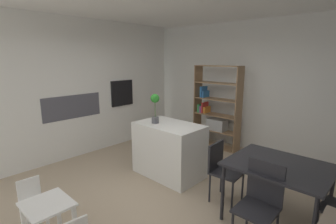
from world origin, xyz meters
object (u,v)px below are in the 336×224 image
potted_plant_on_island (155,106)px  dining_chair_near (261,198)px  open_bookshelf (215,112)px  child_chair_left (32,200)px  dining_chair_island_side (222,166)px  child_table (48,212)px  dining_table (279,170)px  built_in_oven (122,93)px  kitchen_island (169,150)px

potted_plant_on_island → dining_chair_near: (2.10, -0.44, -0.69)m
open_bookshelf → child_chair_left: size_ratio=3.16×
open_bookshelf → child_chair_left: open_bookshelf is taller
open_bookshelf → child_chair_left: 4.02m
potted_plant_on_island → dining_chair_island_side: 1.51m
child_chair_left → dining_chair_island_side: dining_chair_island_side is taller
child_table → dining_chair_island_side: (0.89, 2.10, 0.10)m
child_chair_left → dining_table: 3.05m
built_in_oven → child_table: 3.54m
built_in_oven → dining_chair_near: 4.05m
child_table → child_chair_left: size_ratio=0.86×
dining_chair_island_side → dining_chair_near: size_ratio=0.90×
dining_table → potted_plant_on_island: bearing=-178.5°
child_chair_left → dining_chair_near: bearing=-51.9°
kitchen_island → open_bookshelf: size_ratio=0.62×
built_in_oven → potted_plant_on_island: bearing=-19.0°
potted_plant_on_island → kitchen_island: bearing=26.3°
potted_plant_on_island → dining_table: potted_plant_on_island is taller
kitchen_island → dining_chair_near: bearing=-16.4°
built_in_oven → child_chair_left: 3.27m
child_chair_left → child_table: bearing=-88.5°
child_table → child_chair_left: child_chair_left is taller
kitchen_island → dining_table: 1.90m
built_in_oven → kitchen_island: 2.18m
dining_chair_island_side → built_in_oven: bearing=76.1°
potted_plant_on_island → built_in_oven: bearing=161.0°
built_in_oven → potted_plant_on_island: size_ratio=1.16×
kitchen_island → potted_plant_on_island: size_ratio=2.28×
dining_table → dining_chair_island_side: dining_chair_island_side is taller
dining_chair_near → dining_table: bearing=89.3°
potted_plant_on_island → dining_table: bearing=1.5°
kitchen_island → dining_chair_island_side: 1.10m
open_bookshelf → dining_chair_near: size_ratio=1.99×
open_bookshelf → dining_chair_near: 3.20m
open_bookshelf → child_table: 4.04m
potted_plant_on_island → child_table: (0.44, -2.05, -0.83)m
child_table → built_in_oven: bearing=129.5°
kitchen_island → child_chair_left: bearing=-97.9°
potted_plant_on_island → dining_table: (2.11, 0.05, -0.53)m
child_table → dining_chair_near: (1.67, 1.61, 0.14)m
open_bookshelf → dining_table: bearing=-41.7°
dining_table → open_bookshelf: bearing=138.3°
built_in_oven → open_bookshelf: open_bookshelf is taller
potted_plant_on_island → dining_chair_island_side: potted_plant_on_island is taller
dining_chair_near → potted_plant_on_island: bearing=167.6°
child_chair_left → dining_chair_island_side: (1.40, 2.10, 0.18)m
child_chair_left → dining_chair_island_side: size_ratio=0.70×
built_in_oven → dining_table: 3.93m
dining_table → child_table: bearing=-128.4°
open_bookshelf → dining_chair_island_side: size_ratio=2.20×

